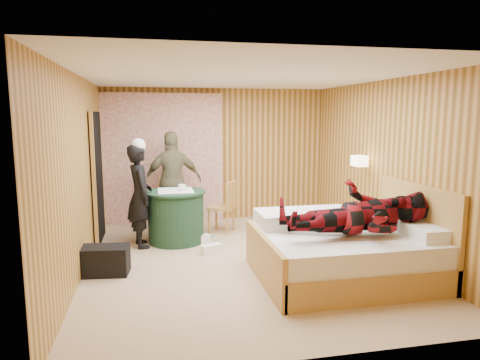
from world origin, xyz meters
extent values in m
cube|color=tan|center=(0.00, 0.00, 0.00)|extent=(4.20, 5.00, 0.01)
cube|color=white|center=(0.00, 0.00, 2.50)|extent=(4.20, 5.00, 0.01)
cube|color=tan|center=(0.00, 2.50, 1.25)|extent=(4.20, 0.02, 2.50)
cube|color=tan|center=(-2.10, 0.00, 1.25)|extent=(0.02, 5.00, 2.50)
cube|color=tan|center=(2.10, 0.00, 1.25)|extent=(0.02, 5.00, 2.50)
cube|color=white|center=(-1.00, 2.43, 1.20)|extent=(2.20, 0.08, 2.40)
cube|color=black|center=(-2.06, 1.40, 1.02)|extent=(0.06, 0.90, 2.05)
cylinder|color=gold|center=(2.00, 0.45, 1.30)|extent=(0.18, 0.04, 0.04)
cube|color=beige|center=(1.92, 0.45, 1.30)|extent=(0.18, 0.24, 0.16)
cube|color=tan|center=(1.10, -0.88, 0.16)|extent=(2.08, 1.66, 0.31)
cube|color=white|center=(1.10, -0.88, 0.44)|extent=(2.02, 1.60, 0.26)
cube|color=tan|center=(0.06, -0.88, 0.29)|extent=(0.06, 1.66, 0.58)
cube|color=tan|center=(2.06, -0.88, 0.57)|extent=(0.06, 1.66, 1.14)
cube|color=white|center=(1.91, -1.27, 0.64)|extent=(0.40, 0.57, 0.15)
cube|color=white|center=(1.91, -0.48, 0.64)|extent=(0.40, 0.57, 0.15)
cube|color=white|center=(0.74, -0.41, 0.67)|extent=(1.25, 0.62, 0.19)
cube|color=tan|center=(1.88, 0.42, 0.26)|extent=(0.39, 0.53, 0.53)
cube|color=tan|center=(1.88, 0.42, 0.43)|extent=(0.40, 0.55, 0.03)
cylinder|color=#1D3F29|center=(-0.86, 1.09, 0.40)|extent=(0.87, 0.87, 0.80)
cylinder|color=#1D3F29|center=(-0.86, 1.09, 0.80)|extent=(0.94, 0.94, 0.03)
cube|color=white|center=(-0.86, 1.09, 0.82)|extent=(0.60, 0.60, 0.01)
cube|color=tan|center=(-0.86, 1.74, 0.45)|extent=(0.49, 0.49, 0.05)
cube|color=tan|center=(-0.90, 1.93, 0.70)|extent=(0.42, 0.12, 0.46)
cylinder|color=tan|center=(-0.99, 1.54, 0.21)|extent=(0.04, 0.04, 0.43)
cylinder|color=tan|center=(-0.73, 1.94, 0.21)|extent=(0.04, 0.04, 0.43)
cube|color=tan|center=(-0.06, 1.51, 0.43)|extent=(0.55, 0.55, 0.05)
cube|color=tan|center=(0.09, 1.41, 0.67)|extent=(0.24, 0.36, 0.44)
cylinder|color=tan|center=(-0.12, 1.73, 0.21)|extent=(0.04, 0.04, 0.41)
cylinder|color=tan|center=(-0.01, 1.28, 0.21)|extent=(0.04, 0.04, 0.41)
cube|color=black|center=(-1.85, -0.17, 0.18)|extent=(0.67, 0.41, 0.36)
cube|color=white|center=(-0.49, 0.92, 0.06)|extent=(0.30, 0.22, 0.13)
cube|color=white|center=(-0.40, 0.37, 0.07)|extent=(0.33, 0.22, 0.14)
imported|color=black|center=(-1.40, 0.96, 0.79)|extent=(0.49, 0.64, 1.58)
imported|color=#706B4A|center=(-0.86, 1.87, 0.86)|extent=(1.06, 0.55, 1.72)
imported|color=maroon|center=(1.15, -1.08, 1.00)|extent=(0.86, 0.67, 1.77)
imported|color=white|center=(1.88, 0.37, 0.54)|extent=(0.17, 0.23, 0.02)
imported|color=white|center=(1.88, 0.37, 0.56)|extent=(0.27, 0.27, 0.02)
imported|color=white|center=(1.88, 0.55, 0.58)|extent=(0.12, 0.12, 0.09)
imported|color=white|center=(-0.76, 1.04, 0.88)|extent=(0.15, 0.15, 0.10)
camera|label=1|loc=(-1.19, -5.58, 1.98)|focal=32.00mm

